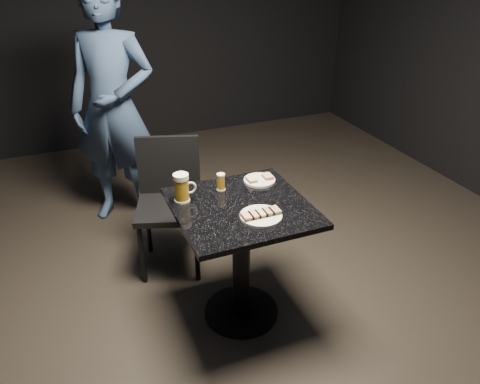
% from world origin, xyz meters
% --- Properties ---
extents(floor, '(6.00, 6.00, 0.00)m').
position_xyz_m(floor, '(0.00, 0.00, 0.00)').
color(floor, black).
rests_on(floor, ground).
extents(plate_large, '(0.22, 0.22, 0.01)m').
position_xyz_m(plate_large, '(0.04, -0.15, 0.76)').
color(plate_large, silver).
rests_on(plate_large, table).
extents(plate_small, '(0.18, 0.18, 0.01)m').
position_xyz_m(plate_small, '(0.20, 0.22, 0.76)').
color(plate_small, white).
rests_on(plate_small, table).
extents(patron, '(0.79, 0.71, 1.81)m').
position_xyz_m(patron, '(-0.43, 1.42, 0.90)').
color(patron, navy).
rests_on(patron, floor).
extents(table, '(0.70, 0.70, 0.75)m').
position_xyz_m(table, '(0.00, 0.00, 0.51)').
color(table, black).
rests_on(table, floor).
extents(beer_mug, '(0.12, 0.08, 0.16)m').
position_xyz_m(beer_mug, '(-0.27, 0.17, 0.83)').
color(beer_mug, silver).
rests_on(beer_mug, table).
extents(beer_tumbler, '(0.05, 0.05, 0.10)m').
position_xyz_m(beer_tumbler, '(-0.04, 0.21, 0.80)').
color(beer_tumbler, silver).
rests_on(beer_tumbler, table).
extents(chair, '(0.52, 0.52, 0.88)m').
position_xyz_m(chair, '(-0.23, 0.69, 0.50)').
color(chair, black).
rests_on(chair, floor).
extents(canapes_on_plate_large, '(0.20, 0.07, 0.02)m').
position_xyz_m(canapes_on_plate_large, '(0.04, -0.15, 0.77)').
color(canapes_on_plate_large, '#4C3521').
rests_on(canapes_on_plate_large, plate_large).
extents(canapes_on_plate_small, '(0.15, 0.07, 0.02)m').
position_xyz_m(canapes_on_plate_small, '(0.20, 0.22, 0.77)').
color(canapes_on_plate_small, '#4C3521').
rests_on(canapes_on_plate_small, plate_small).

